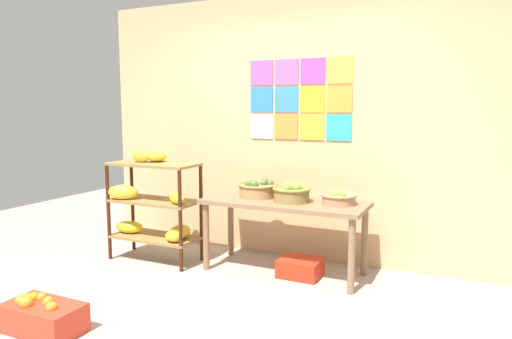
# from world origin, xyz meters

# --- Properties ---
(ground) EXTENTS (9.45, 9.45, 0.00)m
(ground) POSITION_xyz_m (0.00, 0.00, 0.00)
(ground) COLOR gray
(back_wall_with_art) EXTENTS (4.39, 0.07, 2.66)m
(back_wall_with_art) POSITION_xyz_m (0.00, 1.76, 1.33)
(back_wall_with_art) COLOR #DCAE79
(back_wall_with_art) RESTS_ON ground
(banana_shelf_unit) EXTENTS (0.92, 0.50, 1.13)m
(banana_shelf_unit) POSITION_xyz_m (-1.21, 1.02, 0.60)
(banana_shelf_unit) COLOR #3F1B0C
(banana_shelf_unit) RESTS_ON ground
(display_table) EXTENTS (1.51, 0.61, 0.68)m
(display_table) POSITION_xyz_m (0.10, 1.24, 0.59)
(display_table) COLOR #856447
(display_table) RESTS_ON ground
(fruit_basket_centre) EXTENTS (0.35, 0.35, 0.18)m
(fruit_basket_centre) POSITION_xyz_m (0.18, 1.23, 0.76)
(fruit_basket_centre) COLOR olive
(fruit_basket_centre) RESTS_ON display_table
(fruit_basket_back_left) EXTENTS (0.38, 0.38, 0.18)m
(fruit_basket_back_left) POSITION_xyz_m (-0.20, 1.31, 0.76)
(fruit_basket_back_left) COLOR #A2794B
(fruit_basket_back_left) RESTS_ON display_table
(fruit_basket_back_right) EXTENTS (0.32, 0.32, 0.12)m
(fruit_basket_back_right) POSITION_xyz_m (0.60, 1.30, 0.73)
(fruit_basket_back_right) COLOR #A97B59
(fruit_basket_back_right) RESTS_ON display_table
(produce_crate_under_table) EXTENTS (0.37, 0.31, 0.16)m
(produce_crate_under_table) POSITION_xyz_m (0.28, 1.20, 0.08)
(produce_crate_under_table) COLOR red
(produce_crate_under_table) RESTS_ON ground
(orange_crate_foreground) EXTENTS (0.55, 0.31, 0.26)m
(orange_crate_foreground) POSITION_xyz_m (-0.96, -0.55, 0.11)
(orange_crate_foreground) COLOR red
(orange_crate_foreground) RESTS_ON ground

